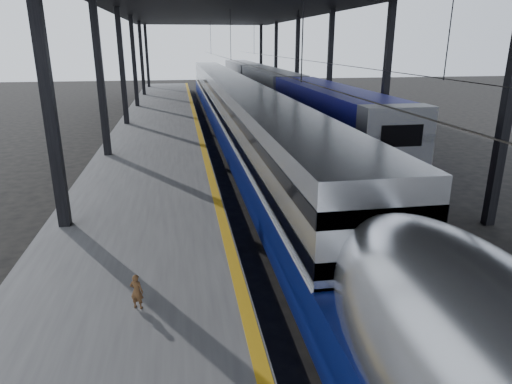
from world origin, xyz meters
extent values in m
plane|color=black|center=(0.00, 0.00, 0.00)|extent=(160.00, 160.00, 0.00)
cube|color=#4C4C4F|center=(-3.50, 20.00, 0.50)|extent=(6.00, 80.00, 1.00)
cube|color=#CC9413|center=(-0.70, 20.00, 1.00)|extent=(0.30, 80.00, 0.01)
cube|color=slate|center=(1.28, 20.00, 0.08)|extent=(0.08, 80.00, 0.16)
cube|color=slate|center=(2.72, 20.00, 0.08)|extent=(0.08, 80.00, 0.16)
cube|color=slate|center=(6.28, 20.00, 0.08)|extent=(0.08, 80.00, 0.16)
cube|color=slate|center=(7.72, 20.00, 0.08)|extent=(0.08, 80.00, 0.16)
cube|color=black|center=(-5.80, 5.00, 4.50)|extent=(0.35, 0.35, 9.00)
cube|color=black|center=(9.60, 5.00, 4.50)|extent=(0.35, 0.35, 9.00)
cube|color=black|center=(-5.80, 15.00, 4.50)|extent=(0.35, 0.35, 9.00)
cube|color=black|center=(9.60, 15.00, 4.50)|extent=(0.35, 0.35, 9.00)
cube|color=black|center=(-5.80, 25.00, 4.50)|extent=(0.35, 0.35, 9.00)
cube|color=black|center=(9.60, 25.00, 4.50)|extent=(0.35, 0.35, 9.00)
cube|color=black|center=(-5.80, 35.00, 4.50)|extent=(0.35, 0.35, 9.00)
cube|color=black|center=(9.60, 35.00, 4.50)|extent=(0.35, 0.35, 9.00)
cube|color=black|center=(-5.80, 45.00, 4.50)|extent=(0.35, 0.35, 9.00)
cube|color=black|center=(9.60, 45.00, 4.50)|extent=(0.35, 0.35, 9.00)
cube|color=black|center=(-5.80, 55.00, 4.50)|extent=(0.35, 0.35, 9.00)
cube|color=black|center=(9.60, 55.00, 4.50)|extent=(0.35, 0.35, 9.00)
cylinder|color=slate|center=(2.00, 20.00, 5.50)|extent=(0.03, 74.00, 0.03)
cylinder|color=slate|center=(7.00, 20.00, 5.50)|extent=(0.03, 74.00, 0.03)
cube|color=silver|center=(2.00, 26.82, 2.21)|extent=(2.79, 57.00, 3.85)
cube|color=navy|center=(2.00, 25.32, 1.01)|extent=(2.87, 62.00, 1.49)
cube|color=silver|center=(2.00, 26.82, 1.78)|extent=(2.89, 57.00, 0.10)
cube|color=black|center=(2.00, 26.82, 3.32)|extent=(2.83, 57.00, 0.40)
cube|color=black|center=(2.00, 26.82, 2.21)|extent=(2.83, 57.00, 0.40)
ellipsoid|color=silver|center=(2.00, -4.68, 2.07)|extent=(2.79, 8.40, 3.85)
cube|color=black|center=(2.00, 17.32, 0.20)|extent=(2.12, 2.60, 0.40)
cube|color=navy|center=(7.00, 16.56, 2.13)|extent=(2.99, 18.00, 4.05)
cube|color=gray|center=(7.00, 8.16, 2.13)|extent=(3.04, 1.20, 4.11)
cube|color=black|center=(7.00, 7.54, 3.04)|extent=(1.81, 0.06, 0.91)
cube|color=#B00D19|center=(7.00, 7.54, 1.65)|extent=(1.28, 0.06, 0.59)
cube|color=gray|center=(7.00, 35.56, 2.13)|extent=(2.99, 18.00, 4.05)
cube|color=gray|center=(7.00, 54.56, 2.13)|extent=(2.99, 18.00, 4.05)
cube|color=black|center=(7.00, 10.56, 0.18)|extent=(2.35, 2.40, 0.36)
cube|color=black|center=(7.00, 32.56, 0.18)|extent=(2.35, 2.40, 0.36)
imported|color=#51341B|center=(-3.08, -0.43, 1.42)|extent=(0.35, 0.30, 0.83)
camera|label=1|loc=(-1.94, -9.66, 6.66)|focal=32.00mm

